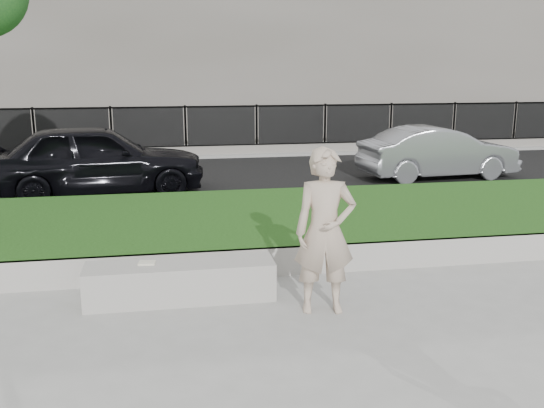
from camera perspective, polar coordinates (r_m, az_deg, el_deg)
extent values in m
plane|color=gray|center=(7.39, 0.55, -9.52)|extent=(90.00, 90.00, 0.00)
cube|color=#11330C|center=(10.14, -2.61, -2.04)|extent=(34.00, 4.00, 0.40)
cube|color=#9C9992|center=(8.28, -0.79, -5.52)|extent=(34.00, 0.08, 0.40)
cube|color=black|center=(15.51, -5.31, 2.53)|extent=(34.00, 7.00, 0.04)
cube|color=gray|center=(19.94, -6.45, 4.96)|extent=(34.00, 3.00, 0.12)
cube|color=slate|center=(18.93, -6.25, 5.08)|extent=(32.00, 0.30, 0.24)
cube|color=black|center=(18.85, -6.30, 6.98)|extent=(32.00, 0.04, 1.50)
cube|color=black|center=(18.79, -6.35, 9.10)|extent=(32.00, 0.05, 0.05)
cube|color=black|center=(18.91, -6.26, 5.47)|extent=(32.00, 0.05, 0.05)
cube|color=#5E5952|center=(26.82, -7.80, 17.56)|extent=(34.00, 10.00, 10.00)
cube|color=#9C9992|center=(7.57, -8.60, -7.22)|extent=(2.29, 0.57, 0.47)
imported|color=#BCA690|center=(6.97, 5.01, -2.58)|extent=(0.75, 0.54, 1.93)
cube|color=beige|center=(7.54, -11.68, -5.44)|extent=(0.22, 0.17, 0.02)
imported|color=black|center=(13.70, -16.21, 4.08)|extent=(4.79, 2.36, 1.57)
imported|color=gray|center=(15.69, 15.37, 4.70)|extent=(4.02, 1.71, 1.29)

